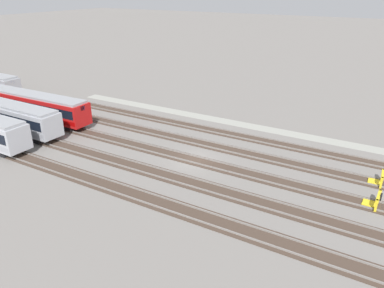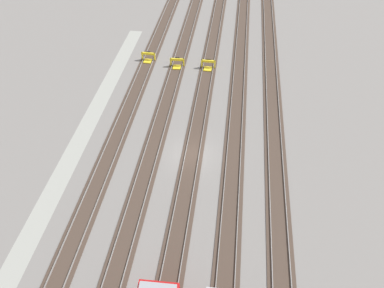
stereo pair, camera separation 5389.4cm
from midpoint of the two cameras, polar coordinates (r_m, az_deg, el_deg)
ground_plane at (r=28.44m, az=-38.49°, el=-23.70°), size 400.00×400.00×0.00m
service_walkway at (r=37.30m, az=-53.04°, el=-16.10°), size 54.00×2.00×0.01m
rail_track_nearest at (r=34.28m, az=-49.51°, el=-18.11°), size 90.00×2.23×0.21m
rail_track_near_inner at (r=31.18m, az=-44.64°, el=-20.71°), size 90.00×2.24×0.21m
rail_track_middle at (r=28.41m, az=-38.53°, el=-23.66°), size 90.00×2.24×0.21m
rail_track_far_inner at (r=26.05m, az=-30.86°, el=-26.86°), size 90.00×2.23×0.21m
rail_track_farthest at (r=24.25m, az=-21.34°, el=-30.06°), size 90.00×2.23×0.21m
bumper_stop_nearest_track at (r=40.86m, az=-33.42°, el=2.76°), size 1.37×2.01×1.22m
bumper_stop_near_inner_track at (r=37.63m, az=-29.13°, el=1.31°), size 1.37×2.01×1.22m
bumper_stop_middle_track at (r=35.44m, az=-23.33°, el=0.89°), size 1.36×2.00×1.22m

